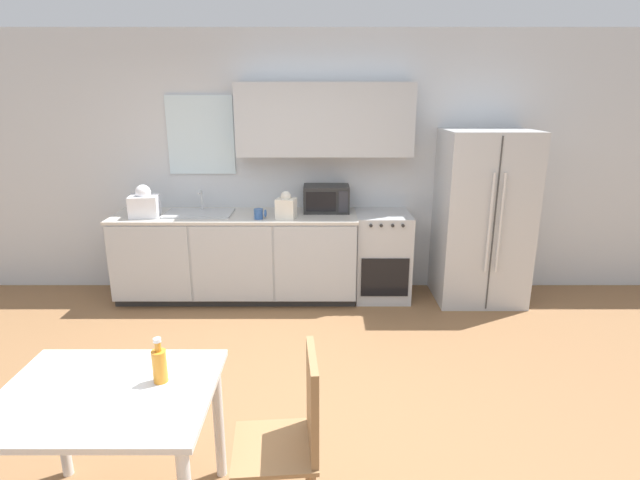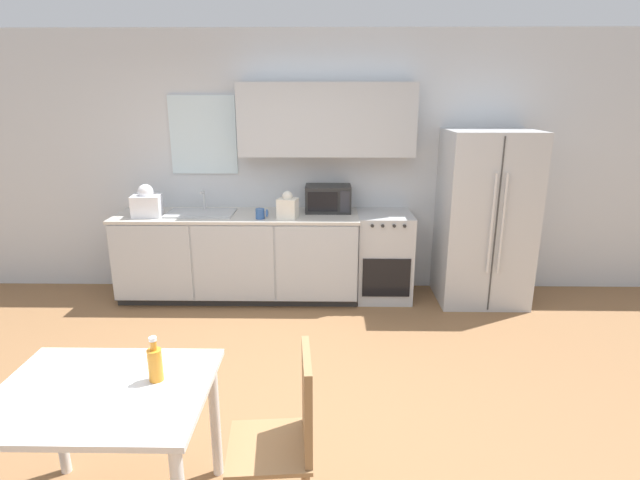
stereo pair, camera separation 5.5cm
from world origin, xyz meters
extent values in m
plane|color=olive|center=(0.00, 0.00, 0.00)|extent=(12.00, 12.00, 0.00)
cube|color=silver|center=(0.00, 2.39, 1.35)|extent=(12.00, 0.06, 2.70)
cube|color=silver|center=(-0.85, 2.35, 1.66)|extent=(0.69, 0.04, 0.80)
cube|color=#B2B7BC|center=(0.43, 2.20, 1.83)|extent=(1.75, 0.32, 0.71)
cube|color=#333333|center=(-0.47, 2.06, 0.04)|extent=(2.44, 0.59, 0.08)
cube|color=#B2B7BC|center=(-0.47, 2.03, 0.47)|extent=(2.44, 0.65, 0.79)
cube|color=#B2B7BC|center=(-1.29, 1.70, 0.47)|extent=(0.79, 0.01, 0.77)
cube|color=#B2B7BC|center=(-0.47, 1.70, 0.47)|extent=(0.79, 0.01, 0.77)
cube|color=#B2B7BC|center=(0.34, 1.70, 0.47)|extent=(0.79, 0.01, 0.77)
cube|color=beige|center=(-0.47, 2.03, 0.88)|extent=(2.46, 0.67, 0.03)
cube|color=#B7BABC|center=(1.03, 2.06, 0.45)|extent=(0.55, 0.59, 0.90)
cube|color=black|center=(1.03, 1.76, 0.32)|extent=(0.47, 0.01, 0.40)
cylinder|color=#262626|center=(0.88, 1.75, 0.85)|extent=(0.03, 0.02, 0.03)
cylinder|color=#262626|center=(0.97, 1.75, 0.85)|extent=(0.03, 0.02, 0.03)
cylinder|color=#262626|center=(1.09, 1.75, 0.85)|extent=(0.03, 0.02, 0.03)
cylinder|color=#262626|center=(1.19, 1.75, 0.85)|extent=(0.03, 0.02, 0.03)
cube|color=silver|center=(2.03, 2.01, 0.87)|extent=(0.87, 0.70, 1.74)
cube|color=#3F3F3F|center=(2.03, 1.65, 0.87)|extent=(0.01, 0.01, 1.68)
cylinder|color=silver|center=(1.98, 1.63, 0.91)|extent=(0.02, 0.02, 0.96)
cylinder|color=silver|center=(2.08, 1.63, 0.91)|extent=(0.02, 0.02, 0.96)
cube|color=#B7BABC|center=(-0.85, 2.03, 0.91)|extent=(0.67, 0.41, 0.02)
cylinder|color=silver|center=(-0.85, 2.20, 1.02)|extent=(0.02, 0.02, 0.20)
cylinder|color=silver|center=(-0.85, 2.13, 1.10)|extent=(0.02, 0.14, 0.02)
cube|color=#282828|center=(0.45, 2.17, 1.03)|extent=(0.47, 0.32, 0.27)
cube|color=black|center=(0.39, 2.00, 1.03)|extent=(0.30, 0.01, 0.19)
cube|color=#2D2D33|center=(0.62, 2.00, 1.03)|extent=(0.09, 0.01, 0.22)
cylinder|color=#335999|center=(-0.22, 1.84, 0.95)|extent=(0.09, 0.09, 0.10)
torus|color=#335999|center=(-0.15, 1.84, 0.95)|extent=(0.02, 0.08, 0.08)
cube|color=silver|center=(0.05, 1.86, 1.00)|extent=(0.21, 0.19, 0.20)
sphere|color=silver|center=(0.05, 1.86, 1.12)|extent=(0.12, 0.12, 0.10)
cube|color=white|center=(-1.35, 1.92, 1.01)|extent=(0.30, 0.26, 0.21)
sphere|color=white|center=(-1.35, 1.92, 1.15)|extent=(0.17, 0.17, 0.15)
cube|color=white|center=(-0.61, -0.88, 0.74)|extent=(0.99, 0.78, 0.03)
cylinder|color=white|center=(-1.04, -0.55, 0.36)|extent=(0.06, 0.06, 0.72)
cylinder|color=white|center=(-0.17, -0.55, 0.36)|extent=(0.06, 0.06, 0.72)
cube|color=#997047|center=(0.17, -0.87, 0.44)|extent=(0.43, 0.43, 0.02)
cube|color=#997047|center=(0.35, -0.86, 0.69)|extent=(0.07, 0.37, 0.48)
cylinder|color=#997047|center=(-0.02, -0.72, 0.21)|extent=(0.03, 0.03, 0.43)
cylinder|color=#997047|center=(0.32, -0.69, 0.21)|extent=(0.03, 0.03, 0.43)
cylinder|color=orange|center=(-0.38, -0.80, 0.83)|extent=(0.07, 0.07, 0.16)
cylinder|color=orange|center=(-0.38, -0.80, 0.94)|extent=(0.03, 0.03, 0.05)
cylinder|color=white|center=(-0.38, -0.80, 0.97)|extent=(0.04, 0.04, 0.02)
camera|label=1|loc=(0.38, -2.90, 2.07)|focal=28.00mm
camera|label=2|loc=(0.44, -2.89, 2.07)|focal=28.00mm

